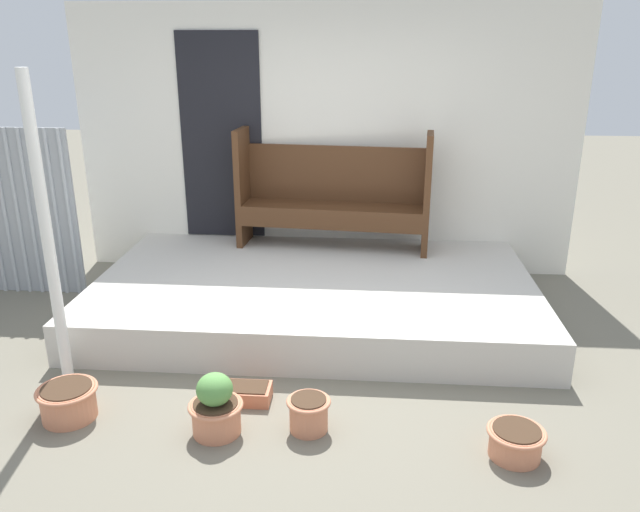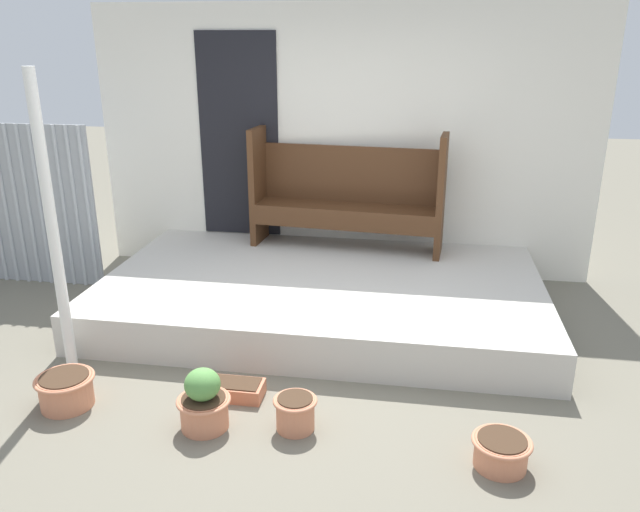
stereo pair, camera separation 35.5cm
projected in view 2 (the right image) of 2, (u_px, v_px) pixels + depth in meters
name	position (u px, v px, depth m)	size (l,w,h in m)	color
ground_plane	(299.00, 378.00, 4.42)	(24.00, 24.00, 0.00)	#706B5B
porch_slab	(322.00, 295.00, 5.41)	(3.71, 2.24, 0.34)	beige
house_wall	(337.00, 143.00, 6.11)	(4.91, 0.08, 2.60)	white
support_post	(52.00, 230.00, 4.20)	(0.08, 0.08, 2.11)	white
bench	(347.00, 191.00, 5.97)	(1.86, 0.56, 1.13)	#4C2D19
flower_pot_left	(66.00, 389.00, 4.05)	(0.38, 0.38, 0.22)	tan
flower_pot_middle	(204.00, 402.00, 3.81)	(0.33, 0.33, 0.40)	tan
flower_pot_right	(295.00, 412.00, 3.81)	(0.27, 0.27, 0.22)	tan
flower_pot_far_right	(501.00, 451.00, 3.48)	(0.34, 0.34, 0.18)	tan
planter_box_rect	(235.00, 389.00, 4.17)	(0.38, 0.21, 0.11)	#C67251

